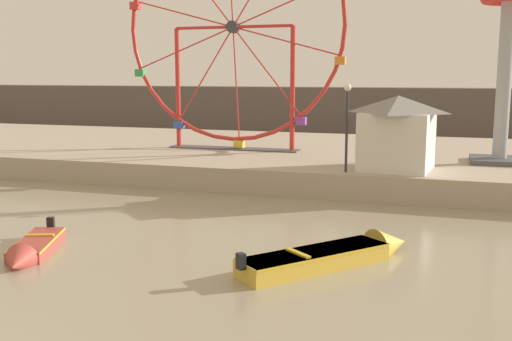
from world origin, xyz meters
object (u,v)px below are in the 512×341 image
object	(u,v)px
ferris_wheel_red_frame	(233,31)
promenade_lamp_near	(347,115)
carnival_booth_white_ticket	(397,131)
motorboat_mustard_yellow	(340,254)
motorboat_faded_red	(31,250)
drop_tower_steel_tower	(507,32)

from	to	relation	value
ferris_wheel_red_frame	promenade_lamp_near	bearing A→B (deg)	-39.31
carnival_booth_white_ticket	ferris_wheel_red_frame	bearing A→B (deg)	159.35
motorboat_mustard_yellow	motorboat_faded_red	xyz separation A→B (m)	(-9.27, -2.35, -0.09)
motorboat_faded_red	promenade_lamp_near	world-z (taller)	promenade_lamp_near
motorboat_mustard_yellow	ferris_wheel_red_frame	distance (m)	20.12
carnival_booth_white_ticket	motorboat_mustard_yellow	bearing A→B (deg)	-87.35
ferris_wheel_red_frame	drop_tower_steel_tower	distance (m)	14.64
drop_tower_steel_tower	carnival_booth_white_ticket	distance (m)	7.64
carnival_booth_white_ticket	promenade_lamp_near	world-z (taller)	promenade_lamp_near
promenade_lamp_near	carnival_booth_white_ticket	bearing A→B (deg)	35.38
motorboat_mustard_yellow	motorboat_faded_red	world-z (taller)	motorboat_mustard_yellow
carnival_booth_white_ticket	promenade_lamp_near	size ratio (longest dim) A/B	0.98
drop_tower_steel_tower	carnival_booth_white_ticket	world-z (taller)	drop_tower_steel_tower
motorboat_faded_red	carnival_booth_white_ticket	bearing A→B (deg)	122.37
carnival_booth_white_ticket	promenade_lamp_near	xyz separation A→B (m)	(-2.11, -1.50, 0.81)
motorboat_faded_red	carnival_booth_white_ticket	world-z (taller)	carnival_booth_white_ticket
ferris_wheel_red_frame	motorboat_mustard_yellow	bearing A→B (deg)	-59.90
carnival_booth_white_ticket	motorboat_faded_red	bearing A→B (deg)	-120.44
motorboat_mustard_yellow	promenade_lamp_near	xyz separation A→B (m)	(-1.54, 9.69, 3.50)
motorboat_faded_red	promenade_lamp_near	size ratio (longest dim) A/B	1.02
motorboat_mustard_yellow	drop_tower_steel_tower	world-z (taller)	drop_tower_steel_tower
motorboat_faded_red	drop_tower_steel_tower	size ratio (longest dim) A/B	0.29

